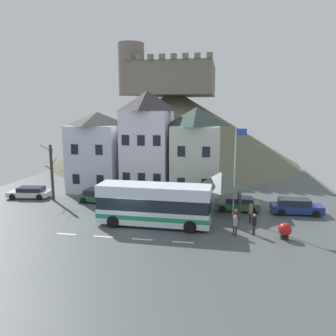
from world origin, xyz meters
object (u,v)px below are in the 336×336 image
at_px(parked_car_00, 237,204).
at_px(pedestrian_02, 236,218).
at_px(parked_car_02, 296,206).
at_px(bus_shelter, 221,180).
at_px(pedestrian_01, 235,224).
at_px(harbour_buoy, 285,230).
at_px(flagpole, 236,167).
at_px(hilltop_castle, 174,124).
at_px(public_bench, 200,201).
at_px(townhouse_02, 196,151).
at_px(pedestrian_00, 254,223).
at_px(townhouse_00, 99,151).
at_px(parked_car_01, 30,192).
at_px(bare_tree_00, 52,172).
at_px(pedestrian_03, 251,212).
at_px(transit_bus, 154,205).
at_px(parked_car_03, 100,196).
at_px(townhouse_01, 148,143).

bearing_deg(parked_car_00, pedestrian_02, 85.36).
bearing_deg(parked_car_02, pedestrian_02, -142.48).
relative_size(bus_shelter, pedestrian_01, 2.37).
bearing_deg(harbour_buoy, flagpole, 128.86).
distance_m(hilltop_castle, public_bench, 29.34).
bearing_deg(townhouse_02, pedestrian_00, -64.73).
bearing_deg(bus_shelter, pedestrian_01, -77.79).
xyz_separation_m(townhouse_00, parked_car_01, (-5.89, -5.29, -3.98)).
bearing_deg(harbour_buoy, hilltop_castle, 111.32).
distance_m(bus_shelter, bare_tree_00, 17.50).
height_order(pedestrian_00, pedestrian_03, pedestrian_00).
bearing_deg(transit_bus, pedestrian_01, -9.92).
height_order(parked_car_03, flagpole, flagpole).
bearing_deg(bus_shelter, parked_car_00, 36.55).
bearing_deg(pedestrian_01, townhouse_02, 108.64).
bearing_deg(bus_shelter, harbour_buoy, -48.25).
xyz_separation_m(parked_car_02, public_bench, (-8.87, 1.18, -0.21)).
height_order(public_bench, harbour_buoy, harbour_buoy).
xyz_separation_m(bus_shelter, parked_car_02, (6.78, 1.06, -2.45)).
bearing_deg(townhouse_02, bare_tree_00, -159.81).
height_order(parked_car_02, parked_car_03, parked_car_02).
distance_m(parked_car_00, harbour_buoy, 7.21).
xyz_separation_m(bus_shelter, parked_car_03, (-12.35, 1.64, -2.49)).
relative_size(parked_car_00, pedestrian_01, 2.51).
bearing_deg(pedestrian_02, pedestrian_01, -93.56).
relative_size(hilltop_castle, parked_car_02, 9.64).
bearing_deg(transit_bus, flagpole, 26.96).
distance_m(townhouse_01, parked_car_00, 12.54).
xyz_separation_m(transit_bus, pedestrian_02, (6.61, 0.53, -0.91)).
distance_m(transit_bus, bus_shelter, 6.88).
relative_size(parked_car_02, pedestrian_00, 2.74).
height_order(pedestrian_00, flagpole, flagpole).
xyz_separation_m(parked_car_02, pedestrian_03, (-4.26, -3.20, 0.29)).
bearing_deg(bus_shelter, townhouse_02, 113.40).
height_order(hilltop_castle, pedestrian_01, hilltop_castle).
bearing_deg(transit_bus, townhouse_02, 78.23).
xyz_separation_m(parked_car_03, public_bench, (10.25, 0.60, -0.17)).
distance_m(townhouse_00, bare_tree_00, 6.63).
distance_m(townhouse_00, pedestrian_03, 19.77).
distance_m(public_bench, bare_tree_00, 15.57).
bearing_deg(parked_car_01, flagpole, 164.52).
distance_m(parked_car_00, parked_car_01, 21.99).
bearing_deg(transit_bus, bus_shelter, 38.25).
bearing_deg(flagpole, pedestrian_00, -70.76).
xyz_separation_m(parked_car_02, flagpole, (-5.60, -1.95, 3.84)).
height_order(parked_car_00, parked_car_03, parked_car_03).
bearing_deg(bare_tree_00, parked_car_02, -0.83).
xyz_separation_m(parked_car_01, bare_tree_00, (3.00, -0.47, 2.41)).
relative_size(townhouse_00, pedestrian_01, 5.53).
distance_m(hilltop_castle, transit_bus, 34.70).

